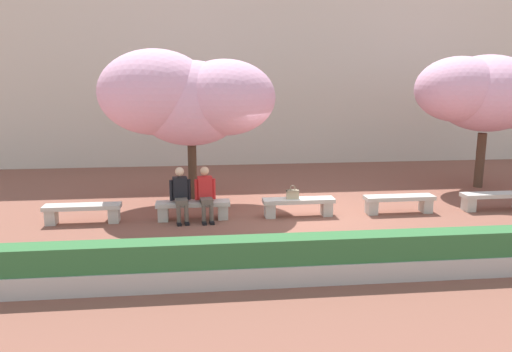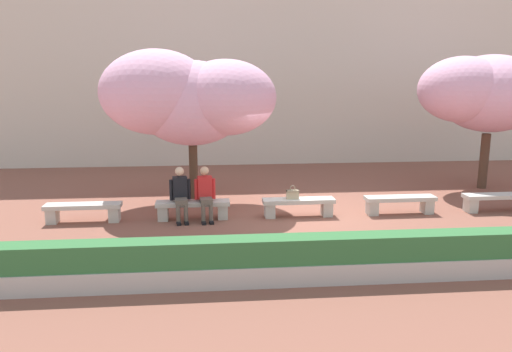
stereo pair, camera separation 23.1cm
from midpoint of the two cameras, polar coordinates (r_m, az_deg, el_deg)
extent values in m
plane|color=brown|center=(12.44, 4.32, -4.59)|extent=(100.00, 100.00, 0.00)
cube|color=beige|center=(21.14, -0.31, 14.15)|extent=(28.00, 4.00, 8.79)
cube|color=#BCB7AD|center=(12.46, -19.74, -3.32)|extent=(1.78, 0.43, 0.10)
cube|color=#BCB7AD|center=(12.70, -22.83, -4.33)|extent=(0.24, 0.34, 0.35)
cube|color=#BCB7AD|center=(12.38, -16.42, -4.28)|extent=(0.24, 0.34, 0.35)
cube|color=#BCB7AD|center=(12.13, -7.76, -3.14)|extent=(1.78, 0.43, 0.10)
cube|color=#BCB7AD|center=(12.22, -11.10, -4.23)|extent=(0.24, 0.34, 0.35)
cube|color=#BCB7AD|center=(12.19, -4.35, -4.07)|extent=(0.24, 0.34, 0.35)
cube|color=#BCB7AD|center=(12.33, 4.35, -2.81)|extent=(1.78, 0.43, 0.10)
cube|color=#BCB7AD|center=(12.27, 1.04, -3.93)|extent=(0.24, 0.34, 0.35)
cube|color=#BCB7AD|center=(12.55, 7.55, -3.69)|extent=(0.24, 0.34, 0.35)
cube|color=#BCB7AD|center=(13.06, 15.57, -2.39)|extent=(1.78, 0.43, 0.10)
cube|color=#BCB7AD|center=(12.86, 12.56, -3.49)|extent=(0.24, 0.34, 0.35)
cube|color=#BCB7AD|center=(13.40, 18.36, -3.20)|extent=(0.24, 0.34, 0.35)
cube|color=#BCB7AD|center=(14.22, 25.28, -1.96)|extent=(1.78, 0.43, 0.10)
cube|color=#BCB7AD|center=(13.91, 22.70, -2.99)|extent=(0.24, 0.34, 0.35)
cube|color=black|center=(11.83, -9.33, -5.43)|extent=(0.13, 0.23, 0.06)
cylinder|color=brown|center=(11.83, -9.39, -4.37)|extent=(0.10, 0.10, 0.42)
cube|color=black|center=(11.84, -8.46, -5.38)|extent=(0.13, 0.23, 0.06)
cylinder|color=brown|center=(11.84, -8.52, -4.32)|extent=(0.10, 0.10, 0.42)
cube|color=brown|center=(11.94, -9.08, -2.87)|extent=(0.33, 0.44, 0.12)
cube|color=black|center=(12.09, -9.22, -1.37)|extent=(0.37, 0.27, 0.54)
sphere|color=beige|center=(12.00, -9.28, 0.51)|extent=(0.21, 0.21, 0.21)
cylinder|color=black|center=(12.06, -10.20, -1.63)|extent=(0.09, 0.09, 0.50)
cylinder|color=black|center=(12.10, -8.22, -1.53)|extent=(0.09, 0.09, 0.50)
cube|color=black|center=(11.81, -6.49, -5.37)|extent=(0.13, 0.23, 0.06)
cylinder|color=brown|center=(11.81, -6.54, -4.31)|extent=(0.10, 0.10, 0.42)
cube|color=black|center=(11.83, -5.62, -5.32)|extent=(0.13, 0.23, 0.06)
cylinder|color=brown|center=(11.83, -5.68, -4.26)|extent=(0.10, 0.10, 0.42)
cube|color=brown|center=(11.92, -6.25, -2.81)|extent=(0.33, 0.43, 0.12)
cube|color=red|center=(12.07, -6.40, -1.31)|extent=(0.36, 0.26, 0.54)
sphere|color=tan|center=(11.99, -6.45, 0.57)|extent=(0.21, 0.21, 0.21)
cylinder|color=red|center=(12.04, -7.38, -1.57)|extent=(0.09, 0.09, 0.50)
cylinder|color=red|center=(12.09, -5.40, -1.47)|extent=(0.09, 0.09, 0.50)
cube|color=tan|center=(12.28, 3.66, -2.10)|extent=(0.30, 0.14, 0.22)
cube|color=gray|center=(12.25, 3.67, -1.70)|extent=(0.30, 0.15, 0.04)
torus|color=#807259|center=(12.24, 3.67, -1.37)|extent=(0.14, 0.02, 0.14)
cylinder|color=#473323|center=(13.55, -7.76, 0.52)|extent=(0.23, 0.23, 1.76)
ellipsoid|color=#EAA8C6|center=(13.33, -7.97, 8.24)|extent=(2.96, 2.56, 2.22)
ellipsoid|color=#EAA8C6|center=(13.38, -11.91, 9.35)|extent=(2.95, 2.83, 2.21)
ellipsoid|color=#EAA8C6|center=(13.22, -4.05, 8.94)|extent=(2.64, 2.73, 1.98)
cylinder|color=#513828|center=(16.82, 23.88, 1.65)|extent=(0.27, 0.27, 1.68)
ellipsoid|color=#EAA8C6|center=(16.63, 24.46, 8.59)|extent=(3.04, 3.21, 2.28)
ellipsoid|color=#EAA8C6|center=(16.07, 21.81, 9.18)|extent=(2.57, 2.52, 1.93)
cube|color=#BCB7AD|center=(8.79, 9.15, -10.50)|extent=(15.58, 0.50, 0.36)
cube|color=#336B38|center=(8.65, 9.23, -8.05)|extent=(15.48, 0.44, 0.44)
camera|label=1|loc=(0.12, -90.54, -0.11)|focal=35.00mm
camera|label=2|loc=(0.12, 89.46, 0.11)|focal=35.00mm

